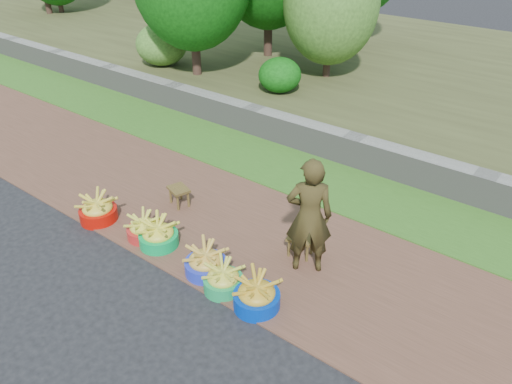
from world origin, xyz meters
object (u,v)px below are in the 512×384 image
Objects in this scene: basin_a at (98,210)px; stool_right at (301,241)px; basin_e at (223,279)px; vendor_woman at (309,216)px; stool_left at (179,192)px; basin_f at (257,295)px; basin_d at (206,262)px; basin_c at (158,235)px; basin_b at (144,228)px.

basin_a is 1.45× the size of stool_right.
stool_right is (0.38, 1.12, 0.09)m from basin_e.
basin_a is 1.11× the size of basin_e.
basin_a is 3.23m from vendor_woman.
basin_e is 2.06m from stool_left.
basin_d is at bearing 174.60° from basin_f.
basin_c reaches higher than basin_e.
basin_f reaches higher than stool_left.
vendor_woman is (0.20, -0.16, 0.55)m from stool_right.
basin_b is at bearing -179.98° from basin_c.
stool_left is at bearing 146.38° from basin_d.
stool_left is 2.17m from stool_right.
basin_d is 1.42× the size of stool_right.
vendor_woman is at bearing 85.31° from basin_f.
basin_d is 0.88m from basin_f.
basin_a reaches higher than basin_e.
basin_f is (0.50, 0.01, 0.02)m from basin_e.
basin_c is at bearing 174.13° from basin_e.
stool_right is (2.83, 1.10, 0.07)m from basin_a.
basin_a is at bearing -177.95° from basin_d.
basin_e reaches higher than basin_b.
basin_d is (0.91, -0.04, 0.00)m from basin_c.
basin_d is 1.09× the size of basin_e.
basin_f is at bearing -3.36° from basin_b.
stool_left is at bearing 56.92° from basin_a.
basin_a is 1.14× the size of basin_b.
basin_d reaches higher than stool_right.
basin_f reaches higher than basin_a.
stool_left is (-0.21, 0.90, 0.09)m from basin_b.
basin_b is 0.29m from basin_c.
vendor_woman is (0.08, 0.95, 0.62)m from basin_f.
basin_b is 0.90× the size of basin_c.
basin_b is 0.98× the size of basin_e.
stool_right is (0.75, 1.03, 0.07)m from basin_d.
basin_f is at bearing -83.73° from stool_right.
stool_right is at bearing 2.24° from stool_left.
stool_right is 0.24× the size of vendor_woman.
basin_b reaches higher than stool_right.
vendor_woman is at bearing 20.96° from basin_b.
vendor_woman is at bearing -38.90° from stool_right.
basin_f is 1.13m from vendor_woman.
basin_a reaches higher than stool_right.
basin_e is 1.24× the size of stool_left.
basin_a is at bearing -174.43° from basin_c.
stool_left reaches higher than stool_right.
stool_right is (1.96, 0.99, 0.09)m from basin_b.
basin_b is at bearing 175.22° from basin_e.
vendor_woman is at bearing -1.84° from stool_left.
vendor_woman reaches higher than basin_e.
stool_left is 0.25× the size of vendor_woman.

